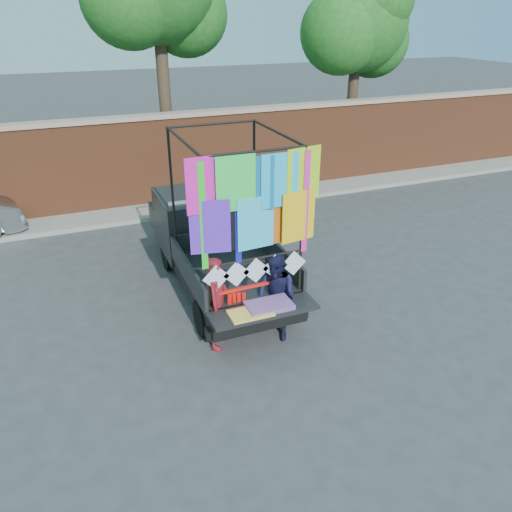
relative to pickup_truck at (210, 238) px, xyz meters
name	(u,v)px	position (x,y,z in m)	size (l,w,h in m)	color
ground	(224,333)	(-0.45, -2.21, -0.85)	(90.00, 90.00, 0.00)	#38383A
brick_wall	(144,161)	(-0.45, 4.79, 0.48)	(30.00, 0.45, 2.61)	brown
curb	(153,211)	(-0.45, 4.09, -0.79)	(30.00, 1.20, 0.12)	gray
tree_right	(360,25)	(7.07, 5.90, 3.90)	(4.20, 3.30, 6.62)	#38281C
pickup_truck	(210,238)	(0.00, 0.00, 0.00)	(2.12, 5.33, 3.35)	black
woman	(218,303)	(-0.63, -2.50, -0.02)	(0.61, 0.40, 1.67)	maroon
man	(276,297)	(0.36, -2.65, -0.05)	(0.78, 0.61, 1.60)	#171639
streamer_bundle	(241,300)	(-0.25, -2.59, 0.01)	(1.03, 0.10, 0.71)	#FA180D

